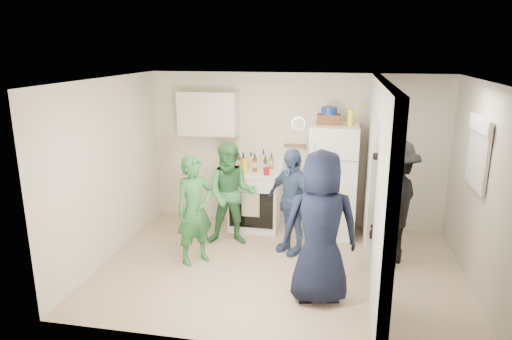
% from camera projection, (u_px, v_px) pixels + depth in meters
% --- Properties ---
extents(floor, '(4.80, 4.80, 0.00)m').
position_uv_depth(floor, '(280.00, 268.00, 6.15)').
color(floor, tan).
rests_on(floor, ground).
extents(wall_back, '(4.80, 0.00, 4.80)m').
position_uv_depth(wall_back, '(295.00, 151.00, 7.44)').
color(wall_back, silver).
rests_on(wall_back, floor).
extents(wall_front, '(4.80, 0.00, 4.80)m').
position_uv_depth(wall_front, '(256.00, 231.00, 4.21)').
color(wall_front, silver).
rests_on(wall_front, floor).
extents(wall_left, '(0.00, 3.40, 3.40)m').
position_uv_depth(wall_left, '(108.00, 170.00, 6.26)').
color(wall_left, silver).
rests_on(wall_left, floor).
extents(wall_right, '(0.00, 3.40, 3.40)m').
position_uv_depth(wall_right, '(482.00, 190.00, 5.39)').
color(wall_right, silver).
rests_on(wall_right, floor).
extents(ceiling, '(4.80, 4.80, 0.00)m').
position_uv_depth(ceiling, '(282.00, 80.00, 5.50)').
color(ceiling, white).
rests_on(ceiling, wall_back).
extents(partition_pier_back, '(0.12, 1.20, 2.50)m').
position_uv_depth(partition_pier_back, '(373.00, 163.00, 6.65)').
color(partition_pier_back, silver).
rests_on(partition_pier_back, floor).
extents(partition_pier_front, '(0.12, 1.20, 2.50)m').
position_uv_depth(partition_pier_front, '(385.00, 216.00, 4.56)').
color(partition_pier_front, silver).
rests_on(partition_pier_front, floor).
extents(partition_header, '(0.12, 1.00, 0.40)m').
position_uv_depth(partition_header, '(384.00, 99.00, 5.33)').
color(partition_header, silver).
rests_on(partition_header, partition_pier_back).
extents(stove, '(0.81, 0.67, 0.97)m').
position_uv_depth(stove, '(255.00, 199.00, 7.43)').
color(stove, white).
rests_on(stove, floor).
extents(upper_cabinet, '(0.95, 0.34, 0.70)m').
position_uv_depth(upper_cabinet, '(208.00, 113.00, 7.36)').
color(upper_cabinet, silver).
rests_on(upper_cabinet, wall_back).
extents(fridge, '(0.72, 0.70, 1.76)m').
position_uv_depth(fridge, '(333.00, 181.00, 7.08)').
color(fridge, white).
rests_on(fridge, floor).
extents(wicker_basket, '(0.35, 0.25, 0.15)m').
position_uv_depth(wicker_basket, '(329.00, 119.00, 6.89)').
color(wicker_basket, brown).
rests_on(wicker_basket, fridge).
extents(blue_bowl, '(0.24, 0.24, 0.11)m').
position_uv_depth(blue_bowl, '(329.00, 111.00, 6.86)').
color(blue_bowl, navy).
rests_on(blue_bowl, wicker_basket).
extents(yellow_cup_stack_top, '(0.09, 0.09, 0.25)m').
position_uv_depth(yellow_cup_stack_top, '(351.00, 118.00, 6.68)').
color(yellow_cup_stack_top, yellow).
rests_on(yellow_cup_stack_top, fridge).
extents(wall_clock, '(0.22, 0.02, 0.22)m').
position_uv_depth(wall_clock, '(299.00, 124.00, 7.29)').
color(wall_clock, white).
rests_on(wall_clock, wall_back).
extents(spice_shelf, '(0.35, 0.08, 0.03)m').
position_uv_depth(spice_shelf, '(295.00, 145.00, 7.36)').
color(spice_shelf, olive).
rests_on(spice_shelf, wall_back).
extents(nook_window, '(0.03, 0.70, 0.80)m').
position_uv_depth(nook_window, '(480.00, 154.00, 5.48)').
color(nook_window, black).
rests_on(nook_window, wall_right).
extents(nook_window_frame, '(0.04, 0.76, 0.86)m').
position_uv_depth(nook_window_frame, '(478.00, 154.00, 5.48)').
color(nook_window_frame, white).
rests_on(nook_window_frame, wall_right).
extents(nook_valance, '(0.04, 0.82, 0.18)m').
position_uv_depth(nook_valance, '(480.00, 125.00, 5.39)').
color(nook_valance, white).
rests_on(nook_valance, wall_right).
extents(yellow_cup_stack_stove, '(0.09, 0.09, 0.25)m').
position_uv_depth(yellow_cup_stack_stove, '(245.00, 166.00, 7.09)').
color(yellow_cup_stack_stove, yellow).
rests_on(yellow_cup_stack_stove, stove).
extents(red_cup, '(0.09, 0.09, 0.12)m').
position_uv_depth(red_cup, '(267.00, 171.00, 7.06)').
color(red_cup, '#B70C13').
rests_on(red_cup, stove).
extents(person_green_left, '(0.64, 0.65, 1.51)m').
position_uv_depth(person_green_left, '(195.00, 210.00, 6.16)').
color(person_green_left, '#307837').
rests_on(person_green_left, floor).
extents(person_green_center, '(0.83, 0.69, 1.56)m').
position_uv_depth(person_green_center, '(231.00, 194.00, 6.76)').
color(person_green_center, '#3A8447').
rests_on(person_green_center, floor).
extents(person_denim, '(0.94, 0.85, 1.53)m').
position_uv_depth(person_denim, '(291.00, 201.00, 6.48)').
color(person_denim, '#38537A').
rests_on(person_denim, floor).
extents(person_navy, '(0.98, 0.74, 1.80)m').
position_uv_depth(person_navy, '(320.00, 228.00, 5.19)').
color(person_navy, black).
rests_on(person_navy, floor).
extents(person_nook, '(1.08, 1.29, 1.74)m').
position_uv_depth(person_nook, '(393.00, 204.00, 6.06)').
color(person_nook, black).
rests_on(person_nook, floor).
extents(bottle_a, '(0.06, 0.06, 0.26)m').
position_uv_depth(bottle_a, '(239.00, 161.00, 7.43)').
color(bottle_a, '#5D3612').
rests_on(bottle_a, stove).
extents(bottle_b, '(0.08, 0.08, 0.31)m').
position_uv_depth(bottle_b, '(243.00, 162.00, 7.21)').
color(bottle_b, '#1D4F1A').
rests_on(bottle_b, stove).
extents(bottle_c, '(0.07, 0.07, 0.27)m').
position_uv_depth(bottle_c, '(251.00, 160.00, 7.41)').
color(bottle_c, silver).
rests_on(bottle_c, stove).
extents(bottle_d, '(0.07, 0.07, 0.30)m').
position_uv_depth(bottle_d, '(255.00, 163.00, 7.21)').
color(bottle_d, brown).
rests_on(bottle_d, stove).
extents(bottle_e, '(0.06, 0.06, 0.32)m').
position_uv_depth(bottle_e, '(263.00, 159.00, 7.40)').
color(bottle_e, silver).
rests_on(bottle_e, stove).
extents(bottle_f, '(0.06, 0.06, 0.24)m').
position_uv_depth(bottle_f, '(265.00, 164.00, 7.25)').
color(bottle_f, '#214117').
rests_on(bottle_f, stove).
extents(bottle_g, '(0.06, 0.06, 0.27)m').
position_uv_depth(bottle_g, '(271.00, 161.00, 7.35)').
color(bottle_g, olive).
rests_on(bottle_g, stove).
extents(bottle_h, '(0.07, 0.07, 0.28)m').
position_uv_depth(bottle_h, '(236.00, 164.00, 7.19)').
color(bottle_h, '#A6A9B2').
rests_on(bottle_h, stove).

